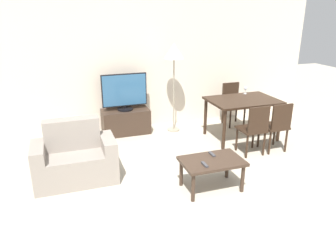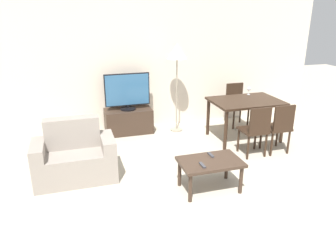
{
  "view_description": "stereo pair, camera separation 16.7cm",
  "coord_description": "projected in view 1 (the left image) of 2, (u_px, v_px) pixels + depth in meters",
  "views": [
    {
      "loc": [
        -1.76,
        -2.51,
        2.34
      ],
      "look_at": [
        -0.27,
        1.85,
        0.65
      ],
      "focal_mm": 35.0,
      "sensor_mm": 36.0,
      "label": 1
    },
    {
      "loc": [
        -1.6,
        -2.56,
        2.34
      ],
      "look_at": [
        -0.27,
        1.85,
        0.65
      ],
      "focal_mm": 35.0,
      "sensor_mm": 36.0,
      "label": 2
    }
  ],
  "objects": [
    {
      "name": "wall_back",
      "position": [
        150.0,
        60.0,
        6.41
      ],
      "size": [
        7.07,
        0.06,
        2.7
      ],
      "color": "beige",
      "rests_on": "ground_plane"
    },
    {
      "name": "tv_stand",
      "position": [
        126.0,
        121.0,
        6.35
      ],
      "size": [
        0.9,
        0.46,
        0.47
      ],
      "color": "#38281E",
      "rests_on": "ground_plane"
    },
    {
      "name": "ground_plane",
      "position": [
        246.0,
        234.0,
        3.57
      ],
      "size": [
        18.0,
        18.0,
        0.0
      ],
      "primitive_type": "plane",
      "color": "#B2A893"
    },
    {
      "name": "remote_primary",
      "position": [
        212.0,
        154.0,
        4.47
      ],
      "size": [
        0.04,
        0.15,
        0.02
      ],
      "color": "#38383D",
      "rests_on": "coffee_table"
    },
    {
      "name": "armchair",
      "position": [
        75.0,
        160.0,
        4.58
      ],
      "size": [
        1.12,
        0.6,
        0.87
      ],
      "color": "gray",
      "rests_on": "ground_plane"
    },
    {
      "name": "floor_lamp",
      "position": [
        174.0,
        55.0,
        6.06
      ],
      "size": [
        0.37,
        0.37,
        1.7
      ],
      "color": "gray",
      "rests_on": "ground_plane"
    },
    {
      "name": "dining_table",
      "position": [
        243.0,
        104.0,
        5.99
      ],
      "size": [
        1.24,
        0.87,
        0.74
      ],
      "color": "black",
      "rests_on": "ground_plane"
    },
    {
      "name": "remote_secondary",
      "position": [
        205.0,
        164.0,
        4.18
      ],
      "size": [
        0.04,
        0.15,
        0.02
      ],
      "color": "#38383D",
      "rests_on": "coffee_table"
    },
    {
      "name": "coffee_table",
      "position": [
        212.0,
        164.0,
        4.34
      ],
      "size": [
        0.82,
        0.53,
        0.43
      ],
      "color": "#38281E",
      "rests_on": "ground_plane"
    },
    {
      "name": "wine_glass_left",
      "position": [
        245.0,
        89.0,
        6.3
      ],
      "size": [
        0.07,
        0.07,
        0.15
      ],
      "color": "silver",
      "rests_on": "dining_table"
    },
    {
      "name": "dining_chair_near_right",
      "position": [
        277.0,
        124.0,
        5.46
      ],
      "size": [
        0.4,
        0.4,
        0.86
      ],
      "color": "black",
      "rests_on": "ground_plane"
    },
    {
      "name": "dining_chair_near",
      "position": [
        254.0,
        127.0,
        5.33
      ],
      "size": [
        0.4,
        0.4,
        0.86
      ],
      "color": "black",
      "rests_on": "ground_plane"
    },
    {
      "name": "dining_chair_far",
      "position": [
        232.0,
        102.0,
        6.77
      ],
      "size": [
        0.4,
        0.4,
        0.86
      ],
      "color": "black",
      "rests_on": "ground_plane"
    },
    {
      "name": "tv",
      "position": [
        124.0,
        92.0,
        6.15
      ],
      "size": [
        0.85,
        0.3,
        0.7
      ],
      "color": "black",
      "rests_on": "tv_stand"
    }
  ]
}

